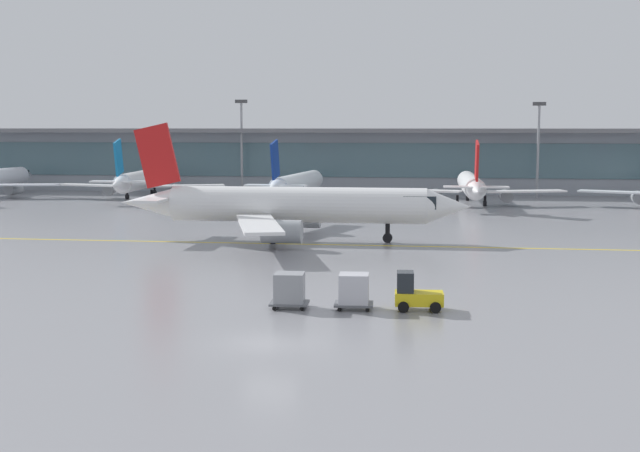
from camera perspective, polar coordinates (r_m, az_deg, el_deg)
ground_plane at (r=39.99m, az=-3.34°, el=-7.73°), size 400.00×400.00×0.00m
taxiway_centreline_stripe at (r=72.92m, az=-1.70°, el=-1.20°), size 110.00×0.81×0.01m
terminal_concourse at (r=131.44m, az=4.48°, el=4.41°), size 180.15×11.00×9.60m
gate_airplane_1 at (r=121.12m, az=-11.73°, el=2.97°), size 23.52×25.33×8.39m
gate_airplane_2 at (r=111.15m, az=-1.55°, el=2.79°), size 23.45×25.34×8.39m
gate_airplane_3 at (r=110.40m, az=9.95°, el=2.67°), size 23.55×25.29×8.39m
taxiing_regional_jet at (r=74.60m, az=-1.76°, el=1.35°), size 30.79×28.73×10.23m
baggage_tug at (r=46.98m, az=6.30°, el=-4.48°), size 2.68×1.75×2.10m
cargo_dolly_lead at (r=46.96m, az=2.26°, el=-4.25°), size 2.19×1.72×1.94m
cargo_dolly_trailing at (r=47.23m, az=-2.04°, el=-4.19°), size 2.19×1.72×1.94m
apron_light_mast_1 at (r=128.35m, az=-5.21°, el=5.55°), size 1.80×0.36×13.82m
apron_light_mast_2 at (r=123.60m, az=14.24°, el=5.20°), size 1.80×0.36×13.26m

